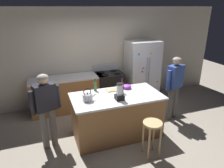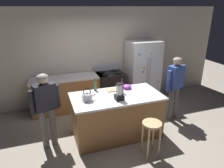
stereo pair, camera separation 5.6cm
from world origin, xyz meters
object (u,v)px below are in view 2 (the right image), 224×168
at_px(bottle_wine, 122,88).
at_px(tea_kettle, 87,97).
at_px(chef_knife, 114,89).
at_px(mixing_bowl, 127,87).
at_px(person_by_island_left, 46,104).
at_px(cutting_board, 113,90).
at_px(blender_appliance, 119,93).
at_px(kitchen_island, 116,115).
at_px(person_by_sink_right, 175,83).
at_px(stove_range, 110,88).
at_px(bottle_olive_oil, 95,86).
at_px(bar_stool, 152,130).
at_px(refrigerator, 142,71).

relative_size(bottle_wine, tea_kettle, 1.15).
bearing_deg(tea_kettle, chef_knife, 26.67).
bearing_deg(chef_knife, mixing_bowl, -30.18).
xyz_separation_m(mixing_bowl, chef_knife, (-0.32, 0.01, -0.02)).
xyz_separation_m(person_by_island_left, cutting_board, (1.45, 0.23, 0.02)).
relative_size(blender_appliance, mixing_bowl, 1.69).
xyz_separation_m(blender_appliance, tea_kettle, (-0.61, 0.16, -0.07)).
relative_size(blender_appliance, chef_knife, 1.56).
bearing_deg(kitchen_island, bottle_wine, 34.48).
relative_size(person_by_sink_right, cutting_board, 5.34).
relative_size(person_by_sink_right, tea_kettle, 5.82).
height_order(blender_appliance, tea_kettle, blender_appliance).
height_order(kitchen_island, stove_range, stove_range).
distance_m(person_by_sink_right, cutting_board, 1.55).
bearing_deg(bottle_olive_oil, blender_appliance, -61.34).
height_order(kitchen_island, bar_stool, kitchen_island).
distance_m(person_by_island_left, cutting_board, 1.47).
relative_size(person_by_sink_right, mixing_bowl, 7.86).
distance_m(person_by_sink_right, bottle_wine, 1.42).
distance_m(blender_appliance, chef_knife, 0.52).
bearing_deg(bottle_olive_oil, cutting_board, -16.25).
relative_size(mixing_bowl, chef_knife, 0.93).
height_order(kitchen_island, cutting_board, cutting_board).
height_order(person_by_island_left, bar_stool, person_by_island_left).
xyz_separation_m(kitchen_island, mixing_bowl, (0.36, 0.29, 0.52)).
distance_m(refrigerator, cutting_board, 1.80).
xyz_separation_m(kitchen_island, person_by_sink_right, (1.57, 0.20, 0.49)).
height_order(stove_range, bottle_olive_oil, bottle_olive_oil).
height_order(blender_appliance, bottle_wine, blender_appliance).
height_order(blender_appliance, bottle_olive_oil, blender_appliance).
distance_m(bottle_wine, chef_knife, 0.24).
height_order(refrigerator, bottle_olive_oil, refrigerator).
distance_m(person_by_island_left, mixing_bowl, 1.80).
bearing_deg(kitchen_island, chef_knife, 81.35).
relative_size(refrigerator, bar_stool, 2.52).
distance_m(stove_range, bottle_olive_oil, 1.44).
bearing_deg(mixing_bowl, blender_appliance, -127.64).
bearing_deg(kitchen_island, stove_range, 76.86).
bearing_deg(person_by_island_left, cutting_board, 9.01).
bearing_deg(stove_range, blender_appliance, -102.31).
xyz_separation_m(kitchen_island, blender_appliance, (-0.02, -0.20, 0.62)).
height_order(blender_appliance, cutting_board, blender_appliance).
xyz_separation_m(person_by_sink_right, cutting_board, (-1.55, 0.10, -0.01)).
distance_m(refrigerator, person_by_sink_right, 1.32).
distance_m(person_by_island_left, person_by_sink_right, 3.00).
xyz_separation_m(person_by_sink_right, bottle_olive_oil, (-1.93, 0.21, 0.08)).
bearing_deg(refrigerator, tea_kettle, -142.23).
distance_m(refrigerator, stove_range, 1.08).
bearing_deg(stove_range, tea_kettle, -122.25).
bearing_deg(blender_appliance, bottle_olive_oil, 118.66).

